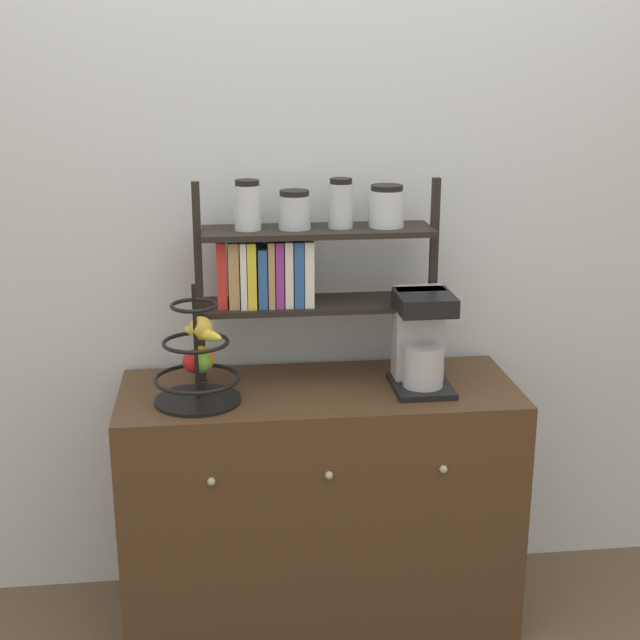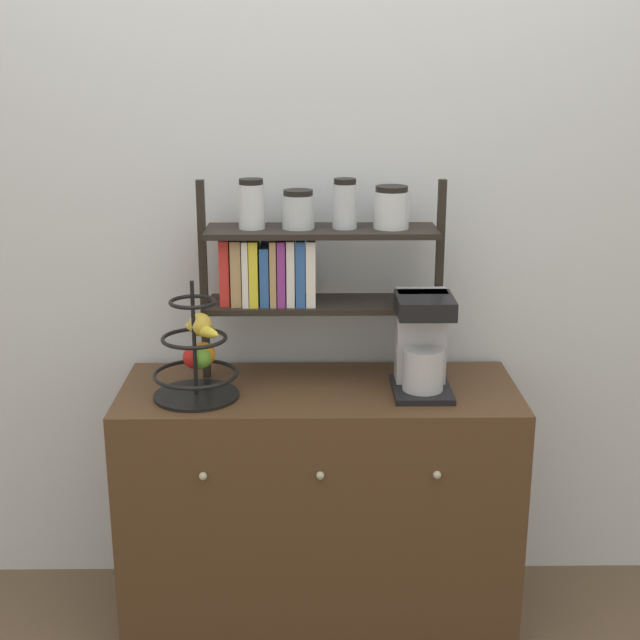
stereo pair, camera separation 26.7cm
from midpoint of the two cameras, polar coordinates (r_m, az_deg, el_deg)
wall_back at (r=2.88m, az=2.55°, el=7.13°), size 7.00×0.05×2.60m
sideboard at (r=2.91m, az=2.64°, el=-11.73°), size 1.22×0.50×0.79m
coffee_maker at (r=2.71m, az=9.37°, el=-1.46°), size 0.18×0.23×0.30m
fruit_stand at (r=2.66m, az=-5.03°, el=-2.41°), size 0.26×0.26×0.36m
shelf_hutch at (r=2.73m, az=1.53°, el=4.15°), size 0.75×0.20×0.63m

